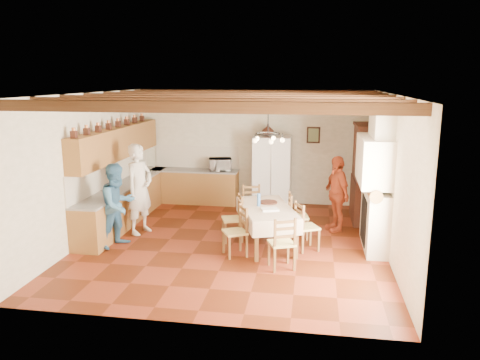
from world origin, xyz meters
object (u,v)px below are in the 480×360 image
Objects in this scene: hutch at (365,173)px; chair_left_near at (235,231)px; dining_table at (267,211)px; chair_left_far at (232,218)px; person_woman_red at (337,193)px; chair_right_near at (307,226)px; refrigerator at (272,173)px; microwave at (220,164)px; chair_right_far at (298,216)px; person_woman_blue at (118,205)px; person_man at (140,189)px; chair_end_far at (252,207)px; chair_end_near at (282,242)px.

chair_left_near is at bearing -135.19° from hutch.
dining_table is 0.78m from chair_left_far.
chair_right_near is at bearing -47.95° from person_woman_red.
chair_right_near is (1.52, -0.29, 0.00)m from chair_left_far.
dining_table is at bearing -86.29° from refrigerator.
microwave is at bearing 164.16° from hutch.
chair_left_near is at bearing 126.47° from chair_right_far.
hutch is 3.73m from microwave.
hutch is at bearing 44.20° from dining_table.
person_woman_red reaches higher than chair_left_near.
person_woman_blue is (-2.76, -3.22, -0.09)m from refrigerator.
person_man is (-3.56, 0.47, 0.49)m from chair_right_near.
dining_table is at bearing 111.08° from chair_left_near.
dining_table is at bearing -83.38° from chair_end_far.
dining_table is 0.85m from chair_right_far.
chair_right_far is at bearing -64.37° from microwave.
hutch is 1.09m from person_woman_red.
person_woman_red reaches higher than dining_table.
person_woman_red is (0.80, 0.63, 0.35)m from chair_right_far.
hutch reaches higher than person_woman_blue.
hutch reaches higher than person_man.
microwave is at bearing 176.67° from chair_left_far.
person_woman_blue reaches higher than chair_left_near.
chair_right_near and chair_end_near have the same top height.
chair_right_far is (0.74, -2.18, -0.45)m from refrigerator.
dining_table is (-2.06, -2.00, -0.43)m from hutch.
chair_right_near is (1.33, 0.51, 0.00)m from chair_left_near.
chair_right_near is 1.00× the size of chair_right_far.
chair_left_near and chair_end_far have the same top height.
person_woman_red is (1.40, 1.19, 0.12)m from dining_table.
person_woman_blue is (-2.90, -0.49, 0.13)m from dining_table.
refrigerator is at bearing -104.71° from chair_end_near.
chair_right_far is (0.60, 0.56, -0.23)m from dining_table.
chair_left_far is 2.39m from person_woman_red.
dining_table is at bearing 54.23° from chair_right_near.
chair_end_near is 4.55m from microwave.
chair_end_near reaches higher than dining_table.
hutch reaches higher than person_woman_red.
dining_table is 2.10× the size of chair_left_near.
refrigerator is 3.91m from chair_end_near.
chair_right_far is 1.69m from chair_end_near.
chair_end_near is 1.66× the size of microwave.
person_woman_blue is (-3.28, 0.62, 0.36)m from chair_end_near.
chair_left_near is at bearing -69.86° from person_woman_red.
microwave reaches higher than chair_end_near.
person_man is (-3.14, 1.45, 0.49)m from chair_end_near.
refrigerator is at bearing 8.85° from chair_right_far.
hutch is 2.37× the size of chair_right_near.
chair_right_far is at bearing -74.93° from person_woman_red.
person_woman_blue is at bearing 68.64° from chair_right_near.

